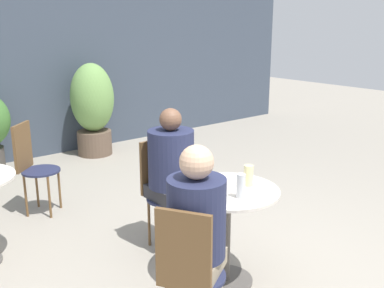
{
  "coord_description": "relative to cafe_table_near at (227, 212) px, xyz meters",
  "views": [
    {
      "loc": [
        -2.16,
        -2.05,
        1.89
      ],
      "look_at": [
        -0.07,
        0.51,
        0.98
      ],
      "focal_mm": 42.0,
      "sensor_mm": 36.0,
      "label": 1
    }
  ],
  "objects": [
    {
      "name": "ground_plane",
      "position": [
        0.07,
        -0.11,
        -0.56
      ],
      "size": [
        20.0,
        20.0,
        0.0
      ],
      "primitive_type": "plane",
      "color": "gray"
    },
    {
      "name": "storefront_wall",
      "position": [
        0.07,
        4.07,
        0.94
      ],
      "size": [
        10.0,
        0.06,
        3.0
      ],
      "color": "#3D4756",
      "rests_on": "ground_plane"
    },
    {
      "name": "cafe_table_near",
      "position": [
        0.0,
        0.0,
        0.0
      ],
      "size": [
        0.75,
        0.75,
        0.73
      ],
      "color": "#514C47",
      "rests_on": "ground_plane"
    },
    {
      "name": "bistro_chair_0",
      "position": [
        -0.01,
        0.79,
        -0.01
      ],
      "size": [
        0.38,
        0.38,
        0.93
      ],
      "rotation": [
        0.0,
        0.0,
        0.01
      ],
      "color": "#232847",
      "rests_on": "ground_plane"
    },
    {
      "name": "bistro_chair_1",
      "position": [
        -0.68,
        -0.4,
        -0.01
      ],
      "size": [
        0.43,
        0.42,
        0.93
      ],
      "rotation": [
        0.0,
        0.0,
        -4.18
      ],
      "color": "#232847",
      "rests_on": "ground_plane"
    },
    {
      "name": "bistro_chair_3",
      "position": [
        -0.63,
        2.16,
        -0.01
      ],
      "size": [
        0.43,
        0.43,
        0.93
      ],
      "rotation": [
        0.0,
        0.0,
        0.76
      ],
      "color": "#232847",
      "rests_on": "ground_plane"
    },
    {
      "name": "seated_person_0",
      "position": [
        -0.01,
        0.65,
        0.16
      ],
      "size": [
        0.38,
        0.39,
        1.23
      ],
      "rotation": [
        0.0,
        0.0,
        0.01
      ],
      "color": "#2D2D33",
      "rests_on": "ground_plane"
    },
    {
      "name": "seated_person_1",
      "position": [
        -0.56,
        -0.33,
        0.17
      ],
      "size": [
        0.43,
        0.42,
        1.23
      ],
      "rotation": [
        0.0,
        0.0,
        2.11
      ],
      "color": "gray",
      "rests_on": "ground_plane"
    },
    {
      "name": "beer_glass_0",
      "position": [
        -0.11,
        0.14,
        0.27
      ],
      "size": [
        0.06,
        0.06,
        0.19
      ],
      "color": "silver",
      "rests_on": "cafe_table_near"
    },
    {
      "name": "beer_glass_1",
      "position": [
        -0.04,
        -0.17,
        0.26
      ],
      "size": [
        0.06,
        0.06,
        0.17
      ],
      "color": "silver",
      "rests_on": "cafe_table_near"
    },
    {
      "name": "beer_glass_2",
      "position": [
        0.17,
        -0.04,
        0.25
      ],
      "size": [
        0.07,
        0.07,
        0.15
      ],
      "color": "beige",
      "rests_on": "cafe_table_near"
    },
    {
      "name": "potted_plant_1",
      "position": [
        0.82,
        3.66,
        0.16
      ],
      "size": [
        0.62,
        0.62,
        1.33
      ],
      "color": "brown",
      "rests_on": "ground_plane"
    }
  ]
}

